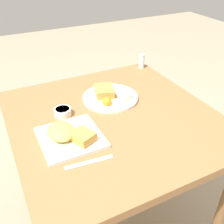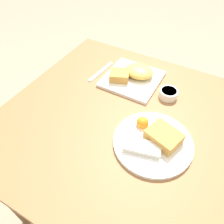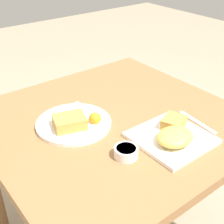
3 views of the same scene
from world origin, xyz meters
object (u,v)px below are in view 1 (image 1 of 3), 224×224
(plate_square_near, at_px, (69,135))
(sauce_ramekin, at_px, (63,112))
(plate_oval_far, at_px, (110,96))
(salt_shaker, at_px, (142,62))
(butter_knife, at_px, (89,162))

(plate_square_near, xyz_separation_m, sauce_ramekin, (-0.17, 0.03, -0.00))
(plate_square_near, height_order, plate_oval_far, plate_square_near)
(salt_shaker, bearing_deg, plate_oval_far, -53.29)
(plate_oval_far, bearing_deg, butter_knife, -35.32)
(plate_oval_far, relative_size, sauce_ramekin, 3.57)
(sauce_ramekin, bearing_deg, salt_shaker, 116.13)
(plate_oval_far, xyz_separation_m, sauce_ramekin, (0.03, -0.25, 0.00))
(sauce_ramekin, xyz_separation_m, salt_shaker, (-0.29, 0.58, 0.02))
(plate_oval_far, distance_m, sauce_ramekin, 0.25)
(salt_shaker, bearing_deg, sauce_ramekin, -63.87)
(salt_shaker, relative_size, butter_knife, 0.47)
(salt_shaker, distance_m, butter_knife, 0.85)
(sauce_ramekin, xyz_separation_m, butter_knife, (0.33, -0.01, -0.02))
(sauce_ramekin, bearing_deg, plate_square_near, -10.14)
(plate_oval_far, bearing_deg, plate_square_near, -53.04)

